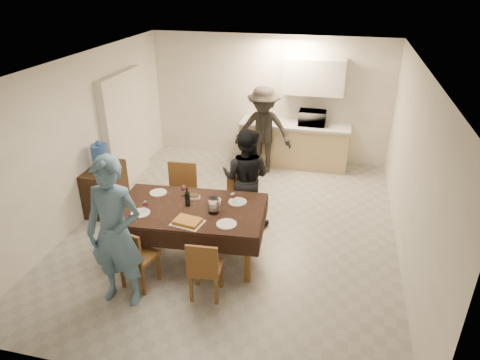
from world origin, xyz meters
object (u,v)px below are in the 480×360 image
object	(u,v)px
wine_bottle	(187,197)
microwave	(312,118)
water_jug	(100,157)
person_far	(246,178)
savoury_tart	(188,221)
water_pitcher	(213,205)
person_kitchen	(263,130)
dining_table	(190,210)
person_near	(115,233)
console	(106,189)

from	to	relation	value
wine_bottle	microwave	distance (m)	3.77
water_jug	person_far	distance (m)	2.42
water_jug	wine_bottle	distance (m)	2.01
savoury_tart	person_far	bearing A→B (deg)	72.53
water_pitcher	person_kitchen	bearing A→B (deg)	88.37
person_kitchen	microwave	bearing A→B (deg)	26.23
savoury_tart	microwave	world-z (taller)	microwave
water_jug	water_pitcher	bearing A→B (deg)	-23.71
dining_table	person_far	size ratio (longest dim) A/B	1.30
dining_table	savoury_tart	xyz separation A→B (m)	(0.10, -0.38, 0.06)
dining_table	person_far	bearing A→B (deg)	57.87
microwave	person_near	distance (m)	4.98
dining_table	savoury_tart	size ratio (longest dim) A/B	5.37
water_jug	person_near	bearing A→B (deg)	-56.32
wine_bottle	person_kitchen	size ratio (longest dim) A/B	0.16
dining_table	person_far	world-z (taller)	person_far
water_jug	water_pitcher	size ratio (longest dim) A/B	1.85
dining_table	savoury_tart	world-z (taller)	savoury_tart
dining_table	wine_bottle	world-z (taller)	wine_bottle
savoury_tart	person_far	distance (m)	1.50
wine_bottle	water_pitcher	world-z (taller)	wine_bottle
dining_table	person_kitchen	distance (m)	3.13
water_pitcher	microwave	xyz separation A→B (m)	(1.00, 3.60, 0.15)
person_kitchen	water_jug	bearing A→B (deg)	-136.63
person_near	person_far	distance (m)	2.38
dining_table	wine_bottle	distance (m)	0.19
wine_bottle	person_far	distance (m)	1.17
person_near	water_pitcher	bearing A→B (deg)	47.54
dining_table	console	distance (m)	2.11
dining_table	water_jug	xyz separation A→B (m)	(-1.86, 0.92, 0.23)
console	dining_table	bearing A→B (deg)	-26.32
console	savoury_tart	distance (m)	2.40
water_pitcher	person_far	bearing A→B (deg)	79.70
savoury_tart	person_near	world-z (taller)	person_near
dining_table	water_jug	bearing A→B (deg)	149.20
person_far	savoury_tart	bearing A→B (deg)	78.29
microwave	water_pitcher	bearing A→B (deg)	74.43
wine_bottle	microwave	bearing A→B (deg)	68.15
console	savoury_tart	world-z (taller)	savoury_tart
console	microwave	size ratio (longest dim) A/B	1.58
console	savoury_tart	xyz separation A→B (m)	(1.96, -1.30, 0.43)
console	water_pitcher	bearing A→B (deg)	-23.71
savoury_tart	wine_bottle	bearing A→B (deg)	109.23
savoury_tart	water_jug	bearing A→B (deg)	146.46
savoury_tart	person_kitchen	distance (m)	3.50
console	person_far	distance (m)	2.45
dining_table	console	bearing A→B (deg)	149.20
microwave	person_near	size ratio (longest dim) A/B	0.28
water_jug	microwave	world-z (taller)	microwave
microwave	wine_bottle	bearing A→B (deg)	68.15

